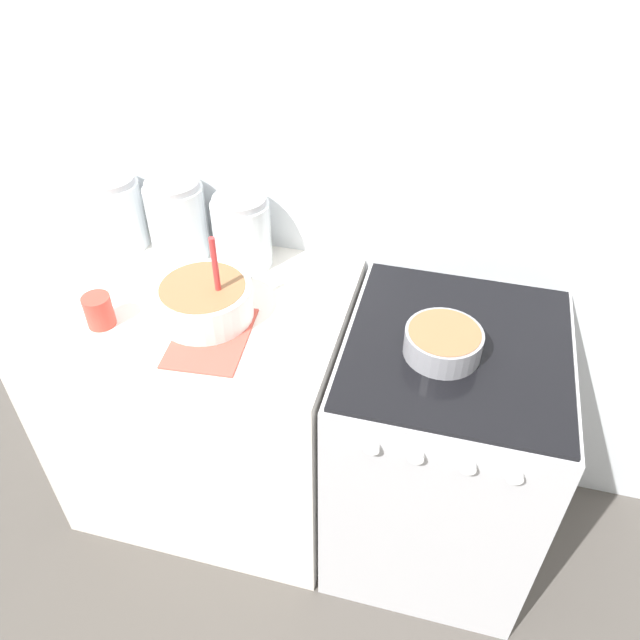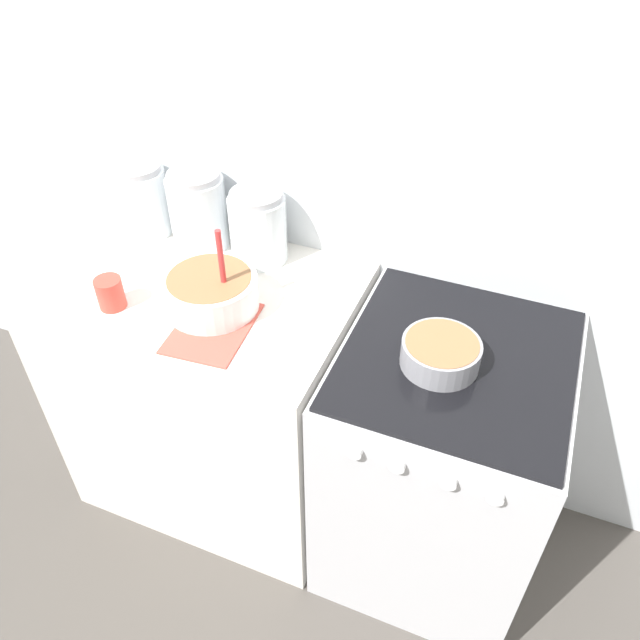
% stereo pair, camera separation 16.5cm
% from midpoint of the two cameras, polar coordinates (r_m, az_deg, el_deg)
% --- Properties ---
extents(ground_plane, '(12.00, 12.00, 0.00)m').
position_cam_midpoint_polar(ground_plane, '(2.24, 0.74, -23.54)').
color(ground_plane, '#4C4742').
extents(wall_back, '(4.80, 0.05, 2.40)m').
position_cam_midpoint_polar(wall_back, '(1.83, 9.06, 13.35)').
color(wall_back, silver).
rests_on(wall_back, ground_plane).
extents(countertop_cabinet, '(0.90, 0.65, 0.89)m').
position_cam_midpoint_polar(countertop_cabinet, '(2.16, -7.18, -6.71)').
color(countertop_cabinet, silver).
rests_on(countertop_cabinet, ground_plane).
extents(stove, '(0.61, 0.66, 0.89)m').
position_cam_midpoint_polar(stove, '(2.00, 13.12, -12.67)').
color(stove, silver).
rests_on(stove, ground_plane).
extents(mixing_bowl, '(0.27, 0.27, 0.27)m').
position_cam_midpoint_polar(mixing_bowl, '(1.75, -7.31, 2.58)').
color(mixing_bowl, white).
rests_on(mixing_bowl, countertop_cabinet).
extents(baking_pan, '(0.20, 0.20, 0.07)m').
position_cam_midpoint_polar(baking_pan, '(1.62, 13.87, -3.06)').
color(baking_pan, gray).
rests_on(baking_pan, stove).
extents(storage_jar_left, '(0.17, 0.17, 0.24)m').
position_cam_midpoint_polar(storage_jar_left, '(2.11, -13.72, 10.21)').
color(storage_jar_left, silver).
rests_on(storage_jar_left, countertop_cabinet).
extents(storage_jar_middle, '(0.18, 0.18, 0.25)m').
position_cam_midpoint_polar(storage_jar_middle, '(2.00, -8.71, 9.42)').
color(storage_jar_middle, silver).
rests_on(storage_jar_middle, countertop_cabinet).
extents(storage_jar_right, '(0.17, 0.17, 0.23)m').
position_cam_midpoint_polar(storage_jar_right, '(1.92, -3.20, 8.06)').
color(storage_jar_right, silver).
rests_on(storage_jar_right, countertop_cabinet).
extents(tin_can, '(0.08, 0.08, 0.09)m').
position_cam_midpoint_polar(tin_can, '(1.82, -16.21, 2.27)').
color(tin_can, '#CC3F33').
rests_on(tin_can, countertop_cabinet).
extents(recipe_page, '(0.22, 0.29, 0.01)m').
position_cam_midpoint_polar(recipe_page, '(1.71, -7.08, -0.85)').
color(recipe_page, '#CC4C3F').
rests_on(recipe_page, countertop_cabinet).
extents(measuring_spoon, '(0.12, 0.04, 0.04)m').
position_cam_midpoint_polar(measuring_spoon, '(1.70, -7.84, -0.80)').
color(measuring_spoon, white).
rests_on(measuring_spoon, countertop_cabinet).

